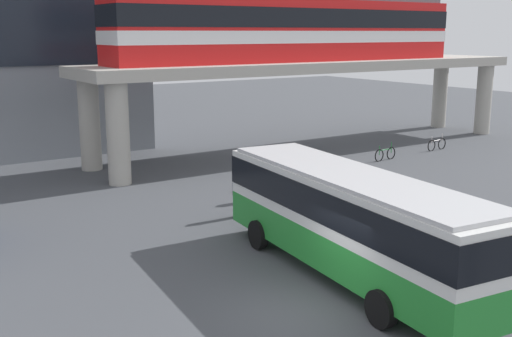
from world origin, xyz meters
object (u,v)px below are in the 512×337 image
bicycle_orange (261,181)px  pedestrian_at_kerb (256,184)px  train (295,28)px  bicycle_silver (437,144)px  bus_main (351,214)px  pedestrian_waiting_near_stop (238,196)px  bicycle_green (385,154)px

bicycle_orange → pedestrian_at_kerb: (-1.34, -1.61, 0.37)m
train → bicycle_silver: 11.54m
bus_main → pedestrian_waiting_near_stop: 7.31m
bicycle_green → bicycle_silver: (4.98, 0.46, 0.00)m
bicycle_green → pedestrian_at_kerb: bearing=-164.1°
train → bus_main: size_ratio=2.08×
bicycle_silver → pedestrian_at_kerb: (-16.12, -3.62, 0.37)m
bicycle_orange → train: bearing=43.4°
bicycle_silver → pedestrian_at_kerb: 16.52m
train → pedestrian_waiting_near_stop: (-10.30, -9.91, -6.65)m
pedestrian_at_kerb → pedestrian_waiting_near_stop: size_ratio=0.87×
bicycle_orange → bicycle_silver: (14.78, 2.00, 0.00)m
pedestrian_at_kerb → bicycle_orange: bearing=50.4°
pedestrian_at_kerb → pedestrian_waiting_near_stop: (-1.99, -1.69, 0.13)m
train → bicycle_silver: (7.81, -4.59, -7.15)m
bicycle_silver → bicycle_green: bearing=-174.8°
bus_main → bicycle_silver: bearing=33.8°
train → bicycle_green: bearing=-60.8°
bus_main → pedestrian_waiting_near_stop: (0.61, 7.20, -1.13)m
bicycle_silver → pedestrian_waiting_near_stop: 18.88m
pedestrian_at_kerb → bicycle_silver: bearing=12.7°
pedestrian_at_kerb → bus_main: bearing=-106.3°
bicycle_green → bicycle_silver: size_ratio=1.00×
bicycle_silver → pedestrian_at_kerb: bearing=-167.3°
bicycle_green → bicycle_orange: size_ratio=1.01×
bus_main → pedestrian_at_kerb: size_ratio=7.18×
bicycle_orange → pedestrian_waiting_near_stop: pedestrian_waiting_near_stop is taller
bicycle_green → pedestrian_waiting_near_stop: size_ratio=0.99×
train → bicycle_green: size_ratio=13.11×
bicycle_orange → pedestrian_at_kerb: 2.13m
bicycle_silver → pedestrian_waiting_near_stop: bearing=-163.6°
pedestrian_waiting_near_stop → bus_main: bearing=-94.9°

